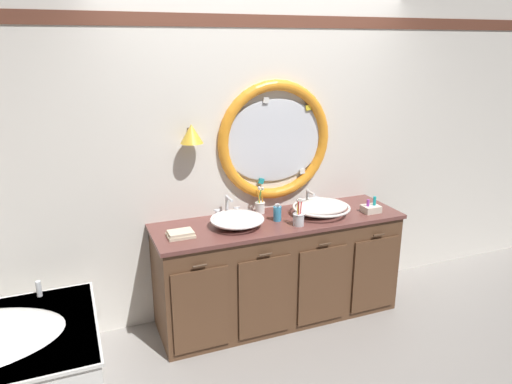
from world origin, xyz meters
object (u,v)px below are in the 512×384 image
at_px(sink_basin_left, 237,219).
at_px(toothbrush_holder_left, 260,206).
at_px(sink_basin_right, 321,207).
at_px(soap_dispenser, 277,213).
at_px(toiletry_basket, 371,208).
at_px(folded_hand_towel, 181,234).
at_px(toothbrush_holder_right, 299,218).

bearing_deg(sink_basin_left, toothbrush_holder_left, 38.01).
distance_m(sink_basin_right, soap_dispenser, 0.38).
bearing_deg(sink_basin_left, toiletry_basket, -5.24).
bearing_deg(folded_hand_towel, toothbrush_holder_left, 19.09).
bearing_deg(soap_dispenser, sink_basin_right, -0.70).
xyz_separation_m(sink_basin_right, soap_dispenser, (-0.38, 0.00, 0.00)).
relative_size(folded_hand_towel, toiletry_basket, 1.37).
bearing_deg(sink_basin_left, soap_dispenser, 0.81).
height_order(soap_dispenser, toiletry_basket, soap_dispenser).
bearing_deg(toiletry_basket, toothbrush_holder_left, 159.52).
xyz_separation_m(sink_basin_right, folded_hand_towel, (-1.15, -0.03, -0.04)).
bearing_deg(folded_hand_towel, sink_basin_left, 4.32).
height_order(toothbrush_holder_right, toiletry_basket, toothbrush_holder_right).
xyz_separation_m(sink_basin_left, toothbrush_holder_right, (0.44, -0.15, -0.00)).
relative_size(sink_basin_left, toothbrush_holder_left, 1.81).
distance_m(sink_basin_right, folded_hand_towel, 1.15).
height_order(toothbrush_holder_left, toothbrush_holder_right, toothbrush_holder_left).
height_order(sink_basin_left, toothbrush_holder_right, toothbrush_holder_right).
xyz_separation_m(toothbrush_holder_left, soap_dispenser, (0.06, -0.21, 0.00)).
xyz_separation_m(sink_basin_left, toiletry_basket, (1.11, -0.10, -0.03)).
xyz_separation_m(toothbrush_holder_right, soap_dispenser, (-0.11, 0.15, 0.01)).
bearing_deg(sink_basin_right, sink_basin_left, 180.00).
distance_m(sink_basin_left, toothbrush_holder_left, 0.35).
relative_size(toothbrush_holder_left, folded_hand_towel, 1.18).
height_order(folded_hand_towel, toiletry_basket, toiletry_basket).
distance_m(toothbrush_holder_right, soap_dispenser, 0.19).
relative_size(sink_basin_left, folded_hand_towel, 2.13).
bearing_deg(folded_hand_towel, toothbrush_holder_right, -7.44).
relative_size(toothbrush_holder_right, soap_dispenser, 1.53).
xyz_separation_m(sink_basin_left, soap_dispenser, (0.33, 0.00, 0.00)).
height_order(toothbrush_holder_left, folded_hand_towel, toothbrush_holder_left).
bearing_deg(toothbrush_holder_right, sink_basin_left, 161.37).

